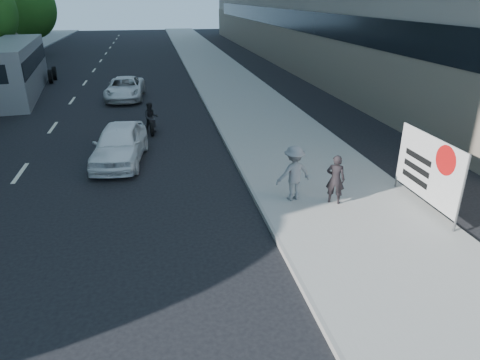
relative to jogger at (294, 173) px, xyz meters
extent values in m
plane|color=black|center=(-2.55, -3.69, -1.02)|extent=(160.00, 160.00, 0.00)
cube|color=gray|center=(1.45, 16.31, -0.94)|extent=(5.00, 120.00, 0.15)
cylinder|color=#382616|center=(-16.25, 40.31, 0.30)|extent=(0.30, 0.30, 2.62)
ellipsoid|color=#205015|center=(-16.25, 40.31, 3.77)|extent=(5.40, 5.40, 6.21)
imported|color=slate|center=(0.00, 0.00, 0.00)|extent=(1.22, 0.85, 1.73)
imported|color=black|center=(1.15, -0.50, -0.10)|extent=(0.67, 0.60, 1.54)
cylinder|color=#4C4C4C|center=(3.65, -2.78, 0.23)|extent=(0.06, 0.06, 2.20)
cylinder|color=#4C4C4C|center=(3.65, 0.22, 0.23)|extent=(0.06, 0.06, 2.20)
cube|color=beige|center=(3.63, -1.28, 0.38)|extent=(0.04, 3.00, 1.90)
cylinder|color=#A50C0C|center=(3.61, -1.98, 0.88)|extent=(0.01, 0.84, 0.84)
cube|color=black|center=(3.61, -0.78, 0.53)|extent=(0.01, 1.30, 0.18)
cube|color=black|center=(3.61, -0.78, 0.18)|extent=(0.01, 1.30, 0.18)
cube|color=black|center=(3.61, -0.78, -0.17)|extent=(0.01, 1.30, 0.18)
imported|color=white|center=(-5.45, 4.82, -0.28)|extent=(2.27, 4.53, 1.48)
imported|color=silver|center=(-5.78, 16.22, -0.36)|extent=(2.44, 4.83, 1.31)
cylinder|color=black|center=(-4.24, 7.98, -0.70)|extent=(0.19, 0.65, 0.64)
cylinder|color=black|center=(-4.24, 9.38, -0.70)|extent=(0.19, 0.65, 0.64)
cube|color=black|center=(-4.24, 8.68, -0.47)|extent=(0.38, 1.22, 0.35)
imported|color=black|center=(-4.24, 8.58, -0.30)|extent=(0.75, 0.61, 1.42)
cube|color=gray|center=(-12.70, 19.08, 0.63)|extent=(3.86, 12.21, 3.30)
cube|color=black|center=(-11.43, 19.08, 1.18)|extent=(1.38, 11.43, 1.00)
cylinder|color=black|center=(-11.45, 14.58, -0.52)|extent=(0.36, 1.02, 1.00)
cylinder|color=black|center=(-11.45, 16.58, -0.52)|extent=(0.36, 1.02, 1.00)
cylinder|color=black|center=(-13.95, 22.58, -0.52)|extent=(0.36, 1.02, 1.00)
cylinder|color=black|center=(-11.45, 22.58, -0.52)|extent=(0.36, 1.02, 1.00)
cylinder|color=black|center=(-13.95, 24.08, -0.52)|extent=(0.36, 1.02, 1.00)
cylinder|color=black|center=(-11.45, 24.08, -0.52)|extent=(0.36, 1.02, 1.00)
camera|label=1|loc=(-3.96, -11.49, 4.97)|focal=32.00mm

